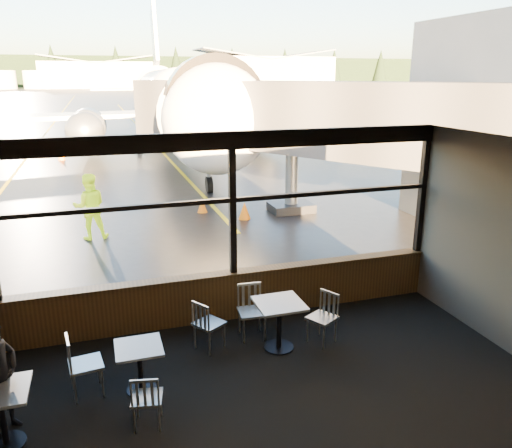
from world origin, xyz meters
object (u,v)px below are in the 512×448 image
cafe_table_mid (140,369)px  cone_nose (244,211)px  cafe_table_near (279,325)px  passenger (0,379)px  cone_extra (202,205)px  chair_near_e (322,318)px  jet_bridge (301,150)px  cafe_table_left (2,418)px  chair_near_w (209,324)px  chair_mid_s (147,398)px  cone_wing (61,155)px  ground_crew (90,207)px  chair_near_n (252,313)px  chair_mid_w (86,365)px  airliner (173,57)px

cafe_table_mid → cone_nose: cafe_table_mid is taller
cafe_table_mid → cafe_table_near: bearing=12.3°
passenger → cone_extra: bearing=7.6°
cone_extra → cafe_table_near: bearing=-93.6°
cafe_table_near → chair_near_e: size_ratio=0.95×
cafe_table_near → cone_nose: cafe_table_near is taller
jet_bridge → cafe_table_left: jet_bridge is taller
chair_near_w → cone_extra: chair_near_w is taller
chair_near_w → chair_mid_s: chair_near_w is taller
cafe_table_left → passenger: passenger is taller
jet_bridge → cafe_table_near: bearing=-115.0°
cafe_table_mid → cone_nose: 9.18m
jet_bridge → cafe_table_left: size_ratio=13.31×
cone_wing → cone_extra: size_ratio=1.09×
jet_bridge → passenger: jet_bridge is taller
ground_crew → cone_wing: (-1.55, 14.73, -0.67)m
chair_near_e → cone_extra: (-0.21, 9.00, -0.21)m
cone_nose → cone_wing: cone_nose is taller
cafe_table_left → chair_near_n: size_ratio=0.81×
jet_bridge → ground_crew: size_ratio=5.60×
cone_extra → chair_mid_s: bearing=-105.6°
jet_bridge → chair_mid_s: (-5.47, -8.11, -1.85)m
chair_near_w → cafe_table_mid: bearing=-87.2°
chair_mid_w → cone_wing: bearing=176.4°
chair_near_w → cone_extra: (1.67, 8.62, -0.21)m
jet_bridge → cafe_table_near: 7.73m
chair_near_n → chair_mid_s: (-1.97, -1.77, -0.07)m
airliner → passenger: bearing=-100.9°
airliner → chair_near_n: size_ratio=37.09×
jet_bridge → cone_extra: size_ratio=22.04×
chair_near_w → cone_nose: bearing=126.9°
cafe_table_near → cone_extra: bearing=86.4°
cone_extra → passenger: bearing=-115.1°
chair_near_e → airliner: bearing=-32.3°
cafe_table_mid → cafe_table_left: size_ratio=0.93×
cafe_table_mid → chair_mid_w: chair_mid_w is taller
airliner → ground_crew: (-5.04, -16.53, -4.51)m
chair_mid_w → ground_crew: (0.08, 7.52, 0.45)m
chair_near_n → jet_bridge: bearing=-115.0°
cafe_table_mid → chair_near_w: size_ratio=0.80×
passenger → cone_wing: passenger is taller
chair_mid_w → passenger: passenger is taller
chair_near_e → chair_near_w: chair_near_w is taller
cafe_table_left → cone_nose: (5.71, 8.90, -0.12)m
chair_near_n → cafe_table_left: bearing=27.5°
chair_mid_s → chair_mid_w: bearing=140.0°
cafe_table_mid → chair_near_w: 1.48m
chair_near_e → chair_near_w: bearing=49.4°
ground_crew → cafe_table_left: bearing=81.6°
chair_near_w → chair_mid_w: (-1.95, -0.70, 0.03)m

